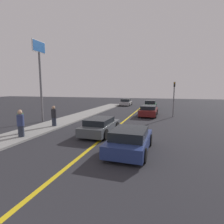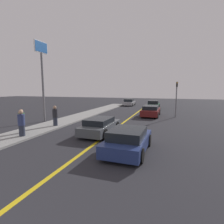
{
  "view_description": "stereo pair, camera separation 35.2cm",
  "coord_description": "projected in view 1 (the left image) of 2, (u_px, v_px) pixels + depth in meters",
  "views": [
    {
      "loc": [
        3.8,
        -0.31,
        3.28
      ],
      "look_at": [
        0.23,
        11.68,
        1.6
      ],
      "focal_mm": 28.0,
      "sensor_mm": 36.0,
      "label": 1
    },
    {
      "loc": [
        4.13,
        -0.21,
        3.28
      ],
      "look_at": [
        0.23,
        11.68,
        1.6
      ],
      "focal_mm": 28.0,
      "sensor_mm": 36.0,
      "label": 2
    }
  ],
  "objects": [
    {
      "name": "roadside_sign",
      "position": [
        40.0,
        65.0,
        16.63
      ],
      "size": [
        0.2,
        1.77,
        7.74
      ],
      "color": "slate",
      "rests_on": "ground_plane"
    },
    {
      "name": "pedestrian_near_curb",
      "position": [
        21.0,
        124.0,
        11.43
      ],
      "size": [
        0.44,
        0.44,
        1.75
      ],
      "color": "#282D3D",
      "rests_on": "sidewalk_left"
    },
    {
      "name": "car_oncoming_far",
      "position": [
        126.0,
        102.0,
        34.13
      ],
      "size": [
        2.07,
        4.14,
        1.29
      ],
      "rotation": [
        0.0,
        0.0,
        0.03
      ],
      "color": "#9E9EA3",
      "rests_on": "ground_plane"
    },
    {
      "name": "car_parked_left_lot",
      "position": [
        150.0,
        105.0,
        28.9
      ],
      "size": [
        1.92,
        3.88,
        1.34
      ],
      "rotation": [
        0.0,
        0.0,
        -0.0
      ],
      "color": "#144728",
      "rests_on": "ground_plane"
    },
    {
      "name": "pedestrian_far_standing",
      "position": [
        54.0,
        116.0,
        14.75
      ],
      "size": [
        0.42,
        0.42,
        1.71
      ],
      "color": "#282D3D",
      "rests_on": "sidewalk_left"
    },
    {
      "name": "pedestrian_mid_group",
      "position": [
        21.0,
        122.0,
        12.27
      ],
      "size": [
        0.41,
        0.41,
        1.7
      ],
      "color": "#282D3D",
      "rests_on": "sidewalk_left"
    },
    {
      "name": "car_near_right_lane",
      "position": [
        130.0,
        140.0,
        9.12
      ],
      "size": [
        2.09,
        4.01,
        1.24
      ],
      "rotation": [
        0.0,
        0.0,
        -0.03
      ],
      "color": "navy",
      "rests_on": "ground_plane"
    },
    {
      "name": "car_ahead_center",
      "position": [
        100.0,
        126.0,
        12.6
      ],
      "size": [
        1.97,
        4.15,
        1.19
      ],
      "rotation": [
        0.0,
        0.0,
        -0.03
      ],
      "color": "#4C5156",
      "rests_on": "ground_plane"
    },
    {
      "name": "traffic_light",
      "position": [
        174.0,
        96.0,
        19.97
      ],
      "size": [
        0.18,
        0.4,
        4.02
      ],
      "color": "slate",
      "rests_on": "ground_plane"
    },
    {
      "name": "sidewalk_left",
      "position": [
        76.0,
        117.0,
        19.81
      ],
      "size": [
        2.66,
        34.52,
        0.13
      ],
      "color": "gray",
      "rests_on": "ground_plane"
    },
    {
      "name": "car_far_distant",
      "position": [
        149.0,
        111.0,
        21.08
      ],
      "size": [
        2.07,
        4.63,
        1.27
      ],
      "rotation": [
        0.0,
        0.0,
        -0.02
      ],
      "color": "maroon",
      "rests_on": "ground_plane"
    },
    {
      "name": "road_center_line",
      "position": [
        127.0,
        119.0,
        18.91
      ],
      "size": [
        0.2,
        60.0,
        0.01
      ],
      "color": "gold",
      "rests_on": "ground_plane"
    }
  ]
}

